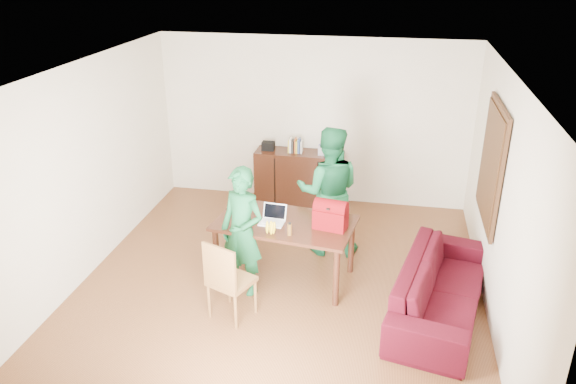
% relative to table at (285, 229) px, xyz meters
% --- Properties ---
extents(room, '(5.20, 5.70, 2.90)m').
position_rel_table_xyz_m(room, '(-0.02, -0.08, 0.61)').
color(room, '#4E2713').
rests_on(room, ground).
extents(table, '(1.82, 1.18, 0.80)m').
position_rel_table_xyz_m(table, '(0.00, 0.00, 0.00)').
color(table, black).
rests_on(table, ground).
extents(chair, '(0.58, 0.57, 0.99)m').
position_rel_table_xyz_m(chair, '(-0.44, -0.93, -0.41)').
color(chair, brown).
rests_on(chair, ground).
extents(person_near, '(0.69, 0.58, 1.62)m').
position_rel_table_xyz_m(person_near, '(-0.45, -0.37, 0.11)').
color(person_near, '#125129').
rests_on(person_near, ground).
extents(person_far, '(0.94, 0.77, 1.81)m').
position_rel_table_xyz_m(person_far, '(0.44, 0.81, 0.21)').
color(person_far, '#156135').
rests_on(person_far, ground).
extents(laptop, '(0.32, 0.23, 0.21)m').
position_rel_table_xyz_m(laptop, '(-0.15, -0.08, 0.14)').
color(laptop, white).
rests_on(laptop, table).
extents(bananas, '(0.17, 0.12, 0.06)m').
position_rel_table_xyz_m(bananas, '(-0.11, -0.34, 0.13)').
color(bananas, gold).
rests_on(bananas, table).
extents(bottle, '(0.06, 0.06, 0.16)m').
position_rel_table_xyz_m(bottle, '(0.12, -0.34, 0.18)').
color(bottle, brown).
rests_on(bottle, table).
extents(red_bag, '(0.43, 0.30, 0.29)m').
position_rel_table_xyz_m(red_bag, '(0.57, -0.06, 0.25)').
color(red_bag, maroon).
rests_on(red_bag, table).
extents(sofa, '(1.32, 2.35, 0.65)m').
position_rel_table_xyz_m(sofa, '(1.92, -0.40, -0.37)').
color(sofa, '#350713').
rests_on(sofa, ground).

